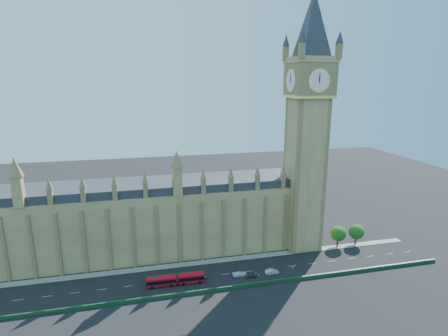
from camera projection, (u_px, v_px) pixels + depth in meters
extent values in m
plane|color=black|center=(214.00, 276.00, 117.81)|extent=(400.00, 400.00, 0.00)
cube|color=#9A784A|center=(136.00, 223.00, 130.14)|extent=(120.00, 20.00, 25.00)
cube|color=#2D3035|center=(134.00, 187.00, 126.78)|extent=(120.00, 18.00, 3.00)
cube|color=#9A784A|center=(304.00, 176.00, 132.40)|extent=(12.00, 12.00, 58.00)
cube|color=olive|center=(310.00, 81.00, 123.99)|extent=(14.00, 14.00, 12.00)
cylinder|color=silver|center=(319.00, 81.00, 117.23)|extent=(7.20, 0.30, 7.20)
cube|color=#9A784A|center=(311.00, 60.00, 122.31)|extent=(14.50, 14.50, 2.00)
cube|color=#1E4C2D|center=(220.00, 289.00, 109.16)|extent=(160.00, 0.60, 1.20)
cube|color=gray|center=(209.00, 262.00, 126.78)|extent=(160.00, 3.00, 0.16)
cylinder|color=#382619|center=(337.00, 242.00, 138.17)|extent=(0.70, 0.70, 4.00)
sphere|color=#1B4B14|center=(338.00, 234.00, 137.33)|extent=(6.00, 6.00, 6.00)
sphere|color=#1B4B14|center=(340.00, 232.00, 137.64)|extent=(4.38, 4.38, 4.38)
cylinder|color=#382619|center=(355.00, 240.00, 139.92)|extent=(0.70, 0.70, 4.00)
sphere|color=#1B4B14|center=(356.00, 232.00, 139.08)|extent=(6.00, 6.00, 6.00)
sphere|color=#1B4B14|center=(358.00, 230.00, 139.40)|extent=(4.38, 4.38, 4.38)
cube|color=red|center=(162.00, 281.00, 111.54)|extent=(9.43, 2.84, 3.12)
cube|color=red|center=(191.00, 278.00, 113.38)|extent=(8.39, 2.81, 3.12)
cube|color=black|center=(161.00, 280.00, 111.45)|extent=(9.48, 2.89, 1.19)
cube|color=black|center=(191.00, 277.00, 113.29)|extent=(8.44, 2.87, 1.19)
cylinder|color=black|center=(176.00, 280.00, 112.44)|extent=(0.89, 2.52, 2.50)
cylinder|color=black|center=(152.00, 288.00, 109.96)|extent=(1.05, 0.34, 1.04)
cylinder|color=black|center=(152.00, 283.00, 112.44)|extent=(1.05, 0.34, 1.04)
cylinder|color=black|center=(171.00, 286.00, 111.13)|extent=(1.05, 0.34, 1.04)
cylinder|color=black|center=(171.00, 281.00, 113.61)|extent=(1.05, 0.34, 1.04)
cylinder|color=black|center=(183.00, 284.00, 111.87)|extent=(1.05, 0.34, 1.04)
cylinder|color=black|center=(183.00, 280.00, 114.35)|extent=(1.05, 0.34, 1.04)
cylinder|color=black|center=(200.00, 282.00, 112.91)|extent=(1.05, 0.34, 1.04)
cylinder|color=black|center=(199.00, 278.00, 115.38)|extent=(1.05, 0.34, 1.04)
imported|color=#3C3E43|center=(251.00, 275.00, 116.82)|extent=(4.04, 1.87, 1.34)
imported|color=#B4B7BD|center=(272.00, 272.00, 118.75)|extent=(4.70, 1.72, 1.54)
imported|color=white|center=(240.00, 274.00, 117.40)|extent=(5.09, 2.09, 1.48)
cube|color=black|center=(256.00, 274.00, 118.65)|extent=(0.46, 0.46, 0.04)
cone|color=#FF420D|center=(256.00, 273.00, 118.57)|extent=(0.50, 0.50, 0.71)
cylinder|color=white|center=(256.00, 273.00, 118.55)|extent=(0.34, 0.34, 0.12)
cube|color=black|center=(295.00, 266.00, 123.70)|extent=(0.43, 0.43, 0.04)
cone|color=#FF580D|center=(295.00, 266.00, 123.63)|extent=(0.47, 0.47, 0.63)
cylinder|color=white|center=(295.00, 265.00, 123.60)|extent=(0.30, 0.30, 0.11)
cube|color=black|center=(259.00, 276.00, 117.71)|extent=(0.42, 0.42, 0.04)
cone|color=#D9410B|center=(259.00, 275.00, 117.64)|extent=(0.46, 0.46, 0.64)
cylinder|color=white|center=(259.00, 275.00, 117.62)|extent=(0.31, 0.31, 0.11)
cube|color=black|center=(292.00, 268.00, 122.46)|extent=(0.49, 0.49, 0.04)
cone|color=orange|center=(293.00, 267.00, 122.38)|extent=(0.54, 0.54, 0.75)
cylinder|color=white|center=(293.00, 267.00, 122.35)|extent=(0.37, 0.37, 0.13)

